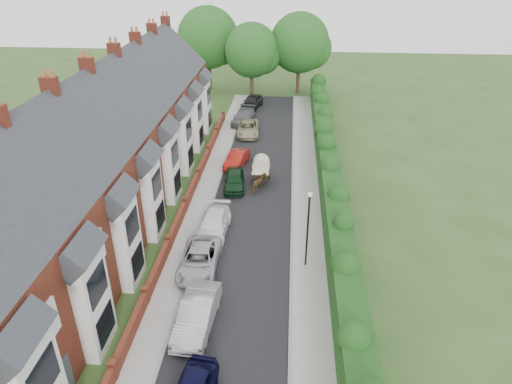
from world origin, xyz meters
TOP-DOWN VIEW (x-y plane):
  - ground at (0.00, 0.00)m, footprint 140.00×140.00m
  - road at (-0.50, 11.00)m, footprint 6.00×58.00m
  - pavement_hedge_side at (3.60, 11.00)m, footprint 2.20×58.00m
  - pavement_house_side at (-4.35, 11.00)m, footprint 1.70×58.00m
  - kerb_hedge_side at (2.55, 11.00)m, footprint 0.18×58.00m
  - kerb_house_side at (-3.55, 11.00)m, footprint 0.18×58.00m
  - hedge at (5.40, 11.00)m, footprint 2.10×58.00m
  - terrace_row at (-10.87, 9.98)m, footprint 9.05×40.50m
  - garden_wall_row at (-5.35, 10.00)m, footprint 0.35×40.35m
  - lamppost at (3.40, 4.00)m, footprint 0.32×0.32m
  - tree_far_left at (-2.65, 40.08)m, footprint 7.14×6.80m
  - tree_far_right at (3.39, 42.08)m, footprint 7.98×7.60m
  - tree_far_back at (-8.59, 43.08)m, footprint 8.40×8.00m
  - car_silver_a at (-2.24, -1.43)m, footprint 1.93×4.77m
  - car_silver_b at (-3.00, 3.21)m, footprint 2.31×4.90m
  - car_white at (-2.78, 7.21)m, footprint 2.09×4.81m
  - car_green at (-2.18, 14.01)m, footprint 2.01×4.19m
  - car_red at (-2.45, 18.20)m, footprint 2.16×4.16m
  - car_beige at (-2.19, 26.06)m, footprint 2.57×4.98m
  - car_grey at (-3.00, 29.40)m, footprint 2.60×5.25m
  - car_black at (-2.52, 35.00)m, footprint 2.79×4.87m
  - horse at (-0.10, 13.43)m, footprint 1.36×1.84m
  - horse_cart at (-0.10, 15.24)m, footprint 1.44×3.18m

SIDE VIEW (x-z plane):
  - ground at x=0.00m, z-range 0.00..0.00m
  - road at x=-0.50m, z-range 0.00..0.02m
  - pavement_hedge_side at x=3.60m, z-range 0.00..0.12m
  - pavement_house_side at x=-4.35m, z-range 0.00..0.12m
  - kerb_hedge_side at x=2.55m, z-range 0.00..0.13m
  - kerb_house_side at x=-3.55m, z-range 0.00..0.13m
  - garden_wall_row at x=-5.35m, z-range -0.09..1.01m
  - car_red at x=-2.45m, z-range 0.00..1.30m
  - car_beige at x=-2.19m, z-range 0.00..1.34m
  - car_silver_b at x=-3.00m, z-range 0.00..1.36m
  - car_white at x=-2.78m, z-range 0.00..1.38m
  - car_green at x=-2.18m, z-range 0.00..1.38m
  - horse at x=-0.10m, z-range 0.00..1.41m
  - car_grey at x=-3.00m, z-range 0.00..1.47m
  - car_silver_a at x=-2.24m, z-range 0.00..1.54m
  - car_black at x=-2.52m, z-range 0.00..1.56m
  - horse_cart at x=-0.10m, z-range 0.17..2.46m
  - hedge at x=5.40m, z-range 0.18..3.03m
  - lamppost at x=3.40m, z-range 0.72..5.88m
  - terrace_row at x=-10.87m, z-range -1.28..10.22m
  - tree_far_left at x=-2.65m, z-range 1.07..10.36m
  - tree_far_right at x=3.39m, z-range 1.16..11.47m
  - tree_far_back at x=-8.59m, z-range 1.21..12.03m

